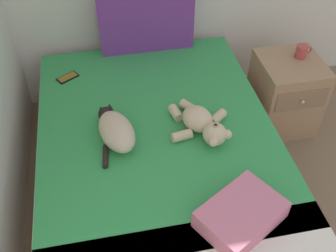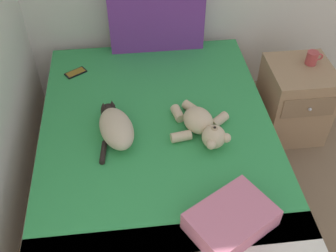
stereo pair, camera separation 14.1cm
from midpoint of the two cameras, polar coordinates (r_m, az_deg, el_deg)
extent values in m
cube|color=#9E7A56|center=(2.72, -2.90, -6.14)|extent=(1.48, 1.98, 0.30)
cube|color=white|center=(2.54, -3.10, -2.55)|extent=(1.44, 1.92, 0.20)
cube|color=green|center=(2.50, -3.40, 0.14)|extent=(1.42, 1.78, 0.02)
cube|color=#72338C|center=(3.05, -4.49, 14.62)|extent=(0.70, 0.12, 0.47)
ellipsoid|color=#C6B293|center=(2.36, -8.96, -0.81)|extent=(0.27, 0.38, 0.15)
sphere|color=black|center=(2.52, -10.30, 1.54)|extent=(0.10, 0.10, 0.10)
cone|color=black|center=(2.47, -11.07, 2.33)|extent=(0.04, 0.04, 0.04)
cone|color=black|center=(2.48, -9.86, 2.70)|extent=(0.04, 0.04, 0.04)
cylinder|color=black|center=(2.32, -10.57, -4.27)|extent=(0.05, 0.16, 0.03)
ellipsoid|color=black|center=(2.47, -8.70, -0.04)|extent=(0.08, 0.11, 0.04)
ellipsoid|color=beige|center=(2.42, 2.51, 1.01)|extent=(0.24, 0.25, 0.14)
sphere|color=beige|center=(2.33, 4.90, -1.20)|extent=(0.14, 0.14, 0.14)
sphere|color=tan|center=(2.30, 4.97, -0.37)|extent=(0.06, 0.06, 0.06)
sphere|color=black|center=(2.28, 5.00, 0.06)|extent=(0.02, 0.02, 0.02)
sphere|color=beige|center=(2.33, 6.66, -1.25)|extent=(0.06, 0.06, 0.06)
sphere|color=beige|center=(2.28, 4.65, -2.33)|extent=(0.06, 0.06, 0.06)
cylinder|color=beige|center=(2.50, 5.43, 1.18)|extent=(0.13, 0.12, 0.06)
cylinder|color=beige|center=(2.56, 1.32, 2.69)|extent=(0.11, 0.13, 0.06)
cylinder|color=beige|center=(2.37, 0.26, -1.42)|extent=(0.13, 0.08, 0.06)
cylinder|color=beige|center=(2.52, -0.52, 1.82)|extent=(0.08, 0.12, 0.06)
cube|color=black|center=(2.95, -15.36, 6.60)|extent=(0.16, 0.14, 0.01)
cube|color=olive|center=(2.94, -15.38, 6.68)|extent=(0.14, 0.12, 0.00)
cube|color=#D1728C|center=(2.02, 8.28, -12.37)|extent=(0.49, 0.44, 0.11)
cube|color=#9E7A56|center=(3.17, 14.99, 4.37)|extent=(0.44, 0.45, 0.58)
cube|color=#866849|center=(2.94, 17.11, 3.44)|extent=(0.38, 0.01, 0.16)
sphere|color=#B2B2B7|center=(2.93, 17.23, 3.24)|extent=(0.02, 0.02, 0.02)
cylinder|color=#B23F3F|center=(3.04, 17.06, 10.01)|extent=(0.08, 0.08, 0.09)
torus|color=#B23F3F|center=(3.07, 17.96, 10.14)|extent=(0.06, 0.01, 0.06)
camera|label=1|loc=(0.07, -91.69, -1.63)|focal=43.10mm
camera|label=2|loc=(0.07, 88.31, 1.63)|focal=43.10mm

